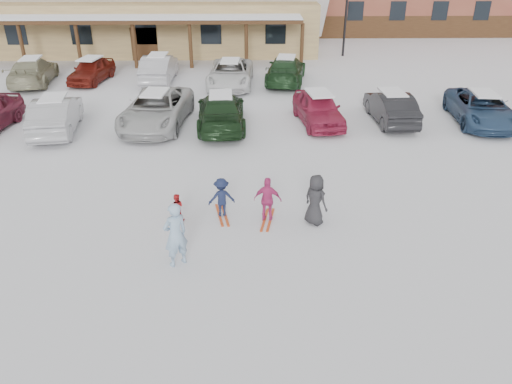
{
  "coord_description": "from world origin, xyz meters",
  "views": [
    {
      "loc": [
        0.08,
        -12.15,
        7.81
      ],
      "look_at": [
        0.3,
        1.0,
        1.0
      ],
      "focal_mm": 35.0,
      "sensor_mm": 36.0,
      "label": 1
    }
  ],
  "objects_px": {
    "parked_car_1": "(56,115)",
    "parked_car_2": "(157,109)",
    "parked_car_6": "(481,108)",
    "parked_car_7": "(33,71)",
    "parked_car_11": "(286,70)",
    "parked_car_5": "(391,107)",
    "adult_skier": "(175,235)",
    "child_magenta": "(268,200)",
    "toddler_red": "(177,208)",
    "parked_car_4": "(318,108)",
    "child_navy": "(222,197)",
    "lamp_post": "(347,2)",
    "parked_car_3": "(221,111)",
    "parked_car_8": "(91,70)",
    "parked_car_9": "(159,68)",
    "bystander_dark": "(315,200)",
    "parked_car_10": "(230,73)"
  },
  "relations": [
    {
      "from": "parked_car_7",
      "to": "adult_skier",
      "type": "bearing_deg",
      "value": 112.55
    },
    {
      "from": "toddler_red",
      "to": "adult_skier",
      "type": "bearing_deg",
      "value": 96.17
    },
    {
      "from": "parked_car_2",
      "to": "parked_car_1",
      "type": "bearing_deg",
      "value": -165.49
    },
    {
      "from": "child_magenta",
      "to": "parked_car_1",
      "type": "height_order",
      "value": "parked_car_1"
    },
    {
      "from": "parked_car_6",
      "to": "parked_car_7",
      "type": "xyz_separation_m",
      "value": [
        -23.25,
        7.21,
        0.03
      ]
    },
    {
      "from": "parked_car_1",
      "to": "parked_car_9",
      "type": "height_order",
      "value": "parked_car_9"
    },
    {
      "from": "child_navy",
      "to": "parked_car_2",
      "type": "distance_m",
      "value": 8.97
    },
    {
      "from": "parked_car_10",
      "to": "child_magenta",
      "type": "bearing_deg",
      "value": -81.3
    },
    {
      "from": "parked_car_3",
      "to": "parked_car_8",
      "type": "distance_m",
      "value": 11.33
    },
    {
      "from": "parked_car_1",
      "to": "parked_car_11",
      "type": "bearing_deg",
      "value": -151.77
    },
    {
      "from": "toddler_red",
      "to": "parked_car_9",
      "type": "bearing_deg",
      "value": -80.37
    },
    {
      "from": "parked_car_2",
      "to": "parked_car_8",
      "type": "relative_size",
      "value": 1.38
    },
    {
      "from": "child_magenta",
      "to": "parked_car_7",
      "type": "xyz_separation_m",
      "value": [
        -13.08,
        15.99,
        0.02
      ]
    },
    {
      "from": "lamp_post",
      "to": "parked_car_11",
      "type": "relative_size",
      "value": 1.27
    },
    {
      "from": "child_navy",
      "to": "child_magenta",
      "type": "relative_size",
      "value": 0.89
    },
    {
      "from": "child_navy",
      "to": "child_magenta",
      "type": "xyz_separation_m",
      "value": [
        1.41,
        -0.31,
        0.08
      ]
    },
    {
      "from": "parked_car_9",
      "to": "parked_car_5",
      "type": "bearing_deg",
      "value": 148.51
    },
    {
      "from": "parked_car_4",
      "to": "parked_car_6",
      "type": "xyz_separation_m",
      "value": [
        7.53,
        0.0,
        -0.02
      ]
    },
    {
      "from": "toddler_red",
      "to": "parked_car_11",
      "type": "distance_m",
      "value": 16.56
    },
    {
      "from": "parked_car_7",
      "to": "parked_car_9",
      "type": "bearing_deg",
      "value": 175.74
    },
    {
      "from": "parked_car_11",
      "to": "parked_car_6",
      "type": "bearing_deg",
      "value": 148.96
    },
    {
      "from": "bystander_dark",
      "to": "parked_car_7",
      "type": "height_order",
      "value": "bystander_dark"
    },
    {
      "from": "adult_skier",
      "to": "parked_car_11",
      "type": "distance_m",
      "value": 18.7
    },
    {
      "from": "parked_car_5",
      "to": "parked_car_9",
      "type": "bearing_deg",
      "value": -34.66
    },
    {
      "from": "parked_car_1",
      "to": "parked_car_4",
      "type": "distance_m",
      "value": 11.69
    },
    {
      "from": "child_magenta",
      "to": "parked_car_11",
      "type": "distance_m",
      "value": 16.07
    },
    {
      "from": "bystander_dark",
      "to": "parked_car_10",
      "type": "bearing_deg",
      "value": -33.1
    },
    {
      "from": "parked_car_5",
      "to": "parked_car_7",
      "type": "relative_size",
      "value": 0.84
    },
    {
      "from": "parked_car_2",
      "to": "parked_car_11",
      "type": "xyz_separation_m",
      "value": [
        6.39,
        7.34,
        -0.03
      ]
    },
    {
      "from": "parked_car_8",
      "to": "parked_car_9",
      "type": "xyz_separation_m",
      "value": [
        3.98,
        0.04,
        0.09
      ]
    },
    {
      "from": "adult_skier",
      "to": "parked_car_5",
      "type": "xyz_separation_m",
      "value": [
        8.51,
        11.2,
        -0.21
      ]
    },
    {
      "from": "parked_car_1",
      "to": "parked_car_2",
      "type": "distance_m",
      "value": 4.36
    },
    {
      "from": "child_navy",
      "to": "parked_car_7",
      "type": "distance_m",
      "value": 19.55
    },
    {
      "from": "child_navy",
      "to": "parked_car_9",
      "type": "relative_size",
      "value": 0.27
    },
    {
      "from": "adult_skier",
      "to": "child_magenta",
      "type": "bearing_deg",
      "value": -172.82
    },
    {
      "from": "parked_car_11",
      "to": "parked_car_8",
      "type": "bearing_deg",
      "value": 7.26
    },
    {
      "from": "parked_car_3",
      "to": "parked_car_5",
      "type": "relative_size",
      "value": 1.2
    },
    {
      "from": "bystander_dark",
      "to": "parked_car_5",
      "type": "xyz_separation_m",
      "value": [
        4.62,
        9.13,
        -0.09
      ]
    },
    {
      "from": "parked_car_1",
      "to": "child_navy",
      "type": "bearing_deg",
      "value": 126.21
    },
    {
      "from": "child_navy",
      "to": "parked_car_1",
      "type": "distance_m",
      "value": 10.78
    },
    {
      "from": "parked_car_7",
      "to": "parked_car_8",
      "type": "bearing_deg",
      "value": 179.17
    },
    {
      "from": "toddler_red",
      "to": "parked_car_8",
      "type": "distance_m",
      "value": 17.8
    },
    {
      "from": "child_navy",
      "to": "parked_car_7",
      "type": "relative_size",
      "value": 0.25
    },
    {
      "from": "child_navy",
      "to": "bystander_dark",
      "type": "relative_size",
      "value": 0.8
    },
    {
      "from": "parked_car_2",
      "to": "parked_car_3",
      "type": "xyz_separation_m",
      "value": [
        2.94,
        -0.27,
        -0.03
      ]
    },
    {
      "from": "child_magenta",
      "to": "parked_car_3",
      "type": "xyz_separation_m",
      "value": [
        -1.78,
        8.38,
        0.03
      ]
    },
    {
      "from": "parked_car_2",
      "to": "parked_car_5",
      "type": "relative_size",
      "value": 1.3
    },
    {
      "from": "parked_car_9",
      "to": "parked_car_3",
      "type": "bearing_deg",
      "value": 117.42
    },
    {
      "from": "adult_skier",
      "to": "parked_car_5",
      "type": "relative_size",
      "value": 0.42
    },
    {
      "from": "lamp_post",
      "to": "parked_car_8",
      "type": "bearing_deg",
      "value": -157.07
    }
  ]
}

